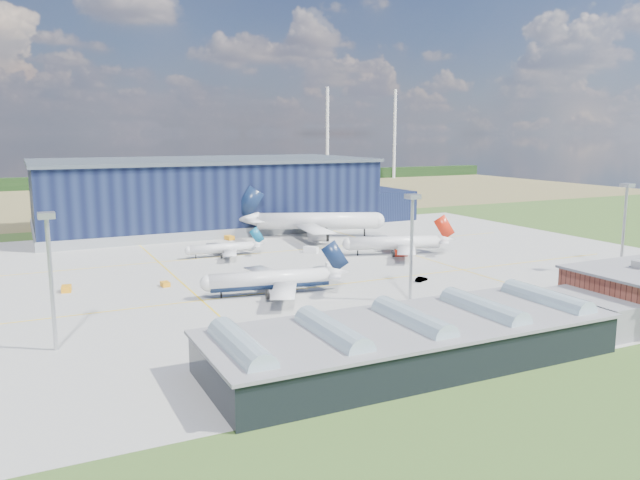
{
  "coord_description": "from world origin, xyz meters",
  "views": [
    {
      "loc": [
        -63.7,
        -137.73,
        35.37
      ],
      "look_at": [
        8.34,
        10.76,
        7.18
      ],
      "focal_mm": 35.0,
      "sensor_mm": 36.0,
      "label": 1
    }
  ],
  "objects": [
    {
      "name": "ground",
      "position": [
        0.0,
        0.0,
        0.0
      ],
      "size": [
        600.0,
        600.0,
        0.0
      ],
      "primitive_type": "plane",
      "color": "#35541F",
      "rests_on": "ground"
    },
    {
      "name": "apron",
      "position": [
        0.0,
        10.0,
        0.03
      ],
      "size": [
        220.0,
        160.0,
        0.08
      ],
      "color": "#9A9A95",
      "rests_on": "ground"
    },
    {
      "name": "farmland",
      "position": [
        0.0,
        220.0,
        0.0
      ],
      "size": [
        600.0,
        220.0,
        0.01
      ],
      "primitive_type": "cube",
      "color": "olive",
      "rests_on": "ground"
    },
    {
      "name": "treeline",
      "position": [
        0.0,
        300.0,
        4.0
      ],
      "size": [
        600.0,
        8.0,
        8.0
      ],
      "primitive_type": "cube",
      "color": "black",
      "rests_on": "ground"
    },
    {
      "name": "hangar",
      "position": [
        2.81,
        94.8,
        11.62
      ],
      "size": [
        145.0,
        62.0,
        26.1
      ],
      "color": "black",
      "rests_on": "ground"
    },
    {
      "name": "glass_concourse",
      "position": [
        -6.45,
        -60.0,
        3.69
      ],
      "size": [
        78.0,
        23.0,
        8.6
      ],
      "color": "black",
      "rests_on": "ground"
    },
    {
      "name": "light_mast_west",
      "position": [
        -60.0,
        -30.0,
        15.43
      ],
      "size": [
        2.6,
        2.6,
        23.0
      ],
      "color": "#AAACB1",
      "rests_on": "ground"
    },
    {
      "name": "light_mast_center",
      "position": [
        10.0,
        -30.0,
        15.43
      ],
      "size": [
        2.6,
        2.6,
        23.0
      ],
      "color": "#AAACB1",
      "rests_on": "ground"
    },
    {
      "name": "light_mast_east",
      "position": [
        75.0,
        -30.0,
        15.43
      ],
      "size": [
        2.6,
        2.6,
        23.0
      ],
      "color": "#AAACB1",
      "rests_on": "ground"
    },
    {
      "name": "airliner_navy",
      "position": [
        -15.06,
        -12.0,
        5.63
      ],
      "size": [
        39.6,
        38.99,
        11.25
      ],
      "primitive_type": null,
      "rotation": [
        0.0,
        0.0,
        2.98
      ],
      "color": "silver",
      "rests_on": "ground"
    },
    {
      "name": "airliner_red",
      "position": [
        34.8,
        15.32,
        5.68
      ],
      "size": [
        43.43,
        42.93,
        11.35
      ],
      "primitive_type": null,
      "rotation": [
        0.0,
        0.0,
        2.84
      ],
      "color": "silver",
      "rests_on": "ground"
    },
    {
      "name": "airliner_widebody",
      "position": [
        28.68,
        55.0,
        8.61
      ],
      "size": [
        68.93,
        68.33,
        17.23
      ],
      "primitive_type": null,
      "rotation": [
        0.0,
        0.0,
        -0.41
      ],
      "color": "silver",
      "rests_on": "ground"
    },
    {
      "name": "airliner_regional",
      "position": [
        -11.71,
        34.85,
        3.98
      ],
      "size": [
        25.43,
        24.93,
        7.95
      ],
      "primitive_type": null,
      "rotation": [
        0.0,
        0.0,
        3.1
      ],
      "color": "silver",
      "rests_on": "ground"
    },
    {
      "name": "gse_tug_a",
      "position": [
        -55.54,
        10.79,
        0.7
      ],
      "size": [
        2.51,
        3.63,
        1.41
      ],
      "primitive_type": "cube",
      "rotation": [
        0.0,
        0.0,
        -0.14
      ],
      "color": "orange",
      "rests_on": "ground"
    },
    {
      "name": "gse_tug_b",
      "position": [
        -34.34,
        5.99,
        0.58
      ],
      "size": [
        1.98,
        2.81,
        1.16
      ],
      "primitive_type": "cube",
      "rotation": [
        0.0,
        0.0,
        0.08
      ],
      "color": "orange",
      "rests_on": "ground"
    },
    {
      "name": "gse_van_a",
      "position": [
        -16.91,
        -37.9,
        1.32
      ],
      "size": [
        6.22,
        3.06,
        2.64
      ],
      "primitive_type": "cube",
      "rotation": [
        0.0,
        0.0,
        1.5
      ],
      "color": "white",
      "rests_on": "ground"
    },
    {
      "name": "gse_cart_a",
      "position": [
        23.46,
        44.39,
        0.59
      ],
      "size": [
        2.56,
        3.16,
        1.19
      ],
      "primitive_type": "cube",
      "rotation": [
        0.0,
        0.0,
        0.31
      ],
      "color": "white",
      "rests_on": "ground"
    },
    {
      "name": "gse_van_b",
      "position": [
        14.15,
        28.93,
        0.98
      ],
      "size": [
        4.34,
        4.45,
        1.96
      ],
      "primitive_type": "cube",
      "rotation": [
        0.0,
        0.0,
        0.75
      ],
      "color": "white",
      "rests_on": "ground"
    },
    {
      "name": "gse_tug_c",
      "position": [
        -0.79,
        62.0,
        0.76
      ],
      "size": [
        2.86,
        3.85,
        1.52
      ],
      "primitive_type": "cube",
      "rotation": [
        0.0,
        0.0,
        0.22
      ],
      "color": "orange",
      "rests_on": "ground"
    },
    {
      "name": "gse_cart_b",
      "position": [
        10.71,
        8.83,
        0.6
      ],
      "size": [
        3.05,
        2.33,
        1.19
      ],
      "primitive_type": "cube",
      "rotation": [
        0.0,
        0.0,
        1.38
      ],
      "color": "white",
      "rests_on": "ground"
    },
    {
      "name": "gse_van_c",
      "position": [
        66.39,
        -33.93,
        1.13
      ],
      "size": [
        5.05,
        3.09,
        2.26
      ],
      "primitive_type": "cube",
      "rotation": [
        0.0,
        0.0,
        1.76
      ],
      "color": "white",
      "rests_on": "ground"
    },
    {
      "name": "airstair",
      "position": [
        -11.45,
        -45.64,
        1.68
      ],
      "size": [
        2.88,
        5.52,
        3.37
      ],
      "primitive_type": "cube",
      "rotation": [
        0.0,
        0.0,
        0.15
      ],
      "color": "white",
      "rests_on": "ground"
    },
    {
      "name": "car_a",
      "position": [
        9.15,
        -48.0,
        0.58
      ],
      "size": [
        3.59,
        2.05,
        1.15
      ],
      "primitive_type": "imported",
      "rotation": [
        0.0,
        0.0,
        1.79
      ],
      "color": "#99999E",
      "rests_on": "ground"
    },
    {
      "name": "car_b",
      "position": [
        22.67,
        -16.06,
        0.62
      ],
      "size": [
        3.98,
        2.61,
        1.24
      ],
      "primitive_type": "imported",
      "rotation": [
        0.0,
        0.0,
        1.95
      ],
      "color": "#99999E",
      "rests_on": "ground"
    }
  ]
}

